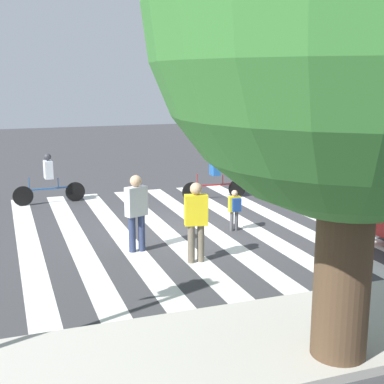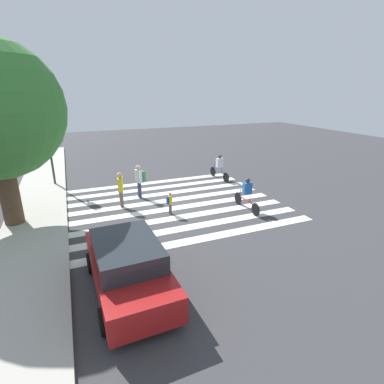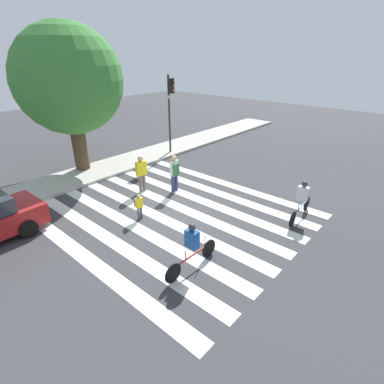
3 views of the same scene
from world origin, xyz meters
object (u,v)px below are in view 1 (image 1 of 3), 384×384
Objects in this scene: street_tree at (359,8)px; pedestrian_adult_blue_shirt at (137,207)px; pedestrian_child_with_backpack at (235,207)px; cyclist_mid_street at (215,173)px; pedestrian_adult_tall_backpack at (196,218)px; cyclist_far_lane at (49,176)px.

street_tree is 4.18× the size of pedestrian_adult_blue_shirt.
cyclist_mid_street is at bearing 80.30° from pedestrian_child_with_backpack.
pedestrian_adult_tall_backpack is 0.79× the size of cyclist_mid_street.
cyclist_mid_street is at bearing 75.48° from pedestrian_adult_tall_backpack.
pedestrian_child_with_backpack is 0.48× the size of cyclist_mid_street.
pedestrian_child_with_backpack is at bearing 127.71° from cyclist_far_lane.
street_tree is at bearing 84.02° from pedestrian_adult_blue_shirt.
cyclist_far_lane is (2.42, -6.58, -0.12)m from pedestrian_adult_tall_backpack.
cyclist_far_lane is at bearing 121.71° from pedestrian_adult_tall_backpack.
pedestrian_adult_blue_shirt is 0.80× the size of cyclist_far_lane.
pedestrian_adult_tall_backpack is 0.78× the size of cyclist_far_lane.
pedestrian_adult_blue_shirt is at bearing 50.45° from cyclist_mid_street.
street_tree is 4.25× the size of pedestrian_adult_tall_backpack.
street_tree is at bearing 78.34° from cyclist_mid_street.
pedestrian_adult_tall_backpack is at bearing 110.63° from pedestrian_adult_blue_shirt.
street_tree is at bearing 100.40° from cyclist_far_lane.
cyclist_far_lane reaches higher than pedestrian_child_with_backpack.
pedestrian_adult_tall_backpack is at bearing -128.45° from pedestrian_child_with_backpack.
pedestrian_adult_tall_backpack is 0.98× the size of pedestrian_adult_blue_shirt.
street_tree is 12.09m from cyclist_far_lane.
cyclist_mid_street is (-2.23, -9.93, -3.83)m from street_tree.
cyclist_mid_street is at bearing 162.99° from cyclist_far_lane.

